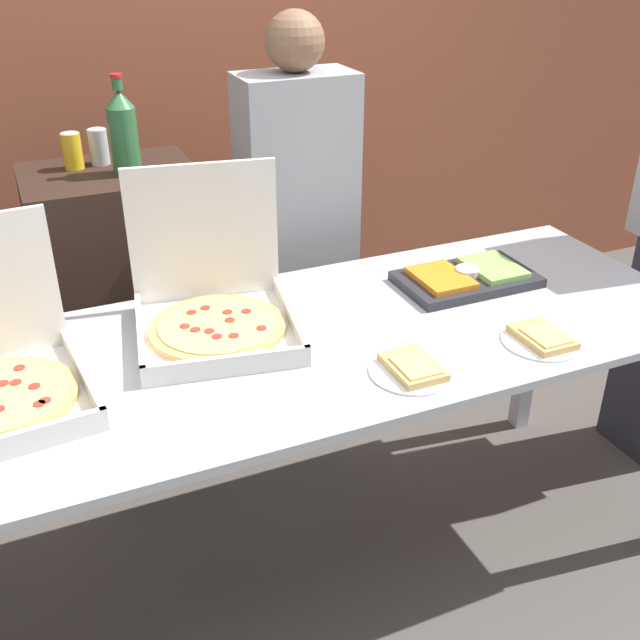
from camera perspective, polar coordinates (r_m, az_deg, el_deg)
The scene contains 12 objects.
ground_plane at distance 2.64m, azimuth 0.00°, elevation -17.97°, with size 16.00×16.00×0.00m, color #514C47.
brick_wall_behind at distance 3.48m, azimuth -11.93°, elevation 19.49°, with size 10.00×0.06×2.80m.
buffet_table at distance 2.14m, azimuth 0.00°, elevation -3.54°, with size 2.27×0.86×0.88m.
pizza_box_far_left at distance 2.12m, azimuth -8.08°, elevation 1.24°, with size 0.50×0.51×0.43m.
paper_plate_front_center at distance 2.14m, azimuth 16.58°, elevation -1.35°, with size 0.22×0.22×0.03m.
paper_plate_front_right at distance 1.94m, azimuth 7.10°, elevation -3.68°, with size 0.23×0.23×0.03m.
veggie_tray at distance 2.42m, azimuth 11.11°, elevation 3.21°, with size 0.43×0.25×0.05m.
sideboard_podium at distance 2.92m, azimuth -14.40°, elevation 0.17°, with size 0.59×0.46×1.14m.
soda_bottle at distance 2.63m, azimuth -14.78°, elevation 13.73°, with size 0.09×0.09×0.33m.
soda_can_silver at distance 2.78m, azimuth -16.51°, elevation 12.55°, with size 0.07×0.07×0.12m.
soda_can_colored at distance 2.75m, azimuth -18.35°, elevation 12.13°, with size 0.07×0.07×0.12m.
person_guest_plaid at distance 2.75m, azimuth -1.69°, elevation 6.05°, with size 0.40×0.22×1.65m.
Camera 1 is at (-0.72, -1.66, 1.91)m, focal length 42.00 mm.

